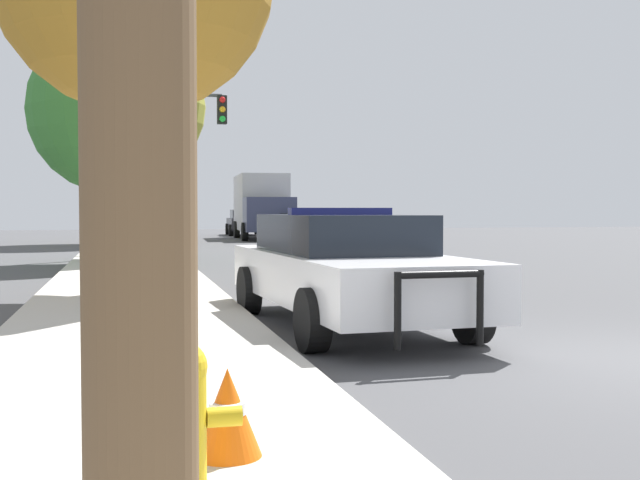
% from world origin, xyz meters
% --- Properties ---
extents(sidewalk_left, '(3.00, 110.00, 0.13)m').
position_xyz_m(sidewalk_left, '(-5.10, 0.00, 0.07)').
color(sidewalk_left, '#BCB7AD').
rests_on(sidewalk_left, ground_plane).
extents(police_car, '(2.30, 5.39, 1.51)m').
position_xyz_m(police_car, '(-2.47, 3.11, 0.76)').
color(police_car, white).
rests_on(police_car, ground_plane).
extents(fire_hydrant, '(0.59, 0.26, 0.72)m').
position_xyz_m(fire_hydrant, '(-4.92, -2.75, 0.51)').
color(fire_hydrant, gold).
rests_on(fire_hydrant, sidewalk_left).
extents(traffic_light, '(3.11, 0.35, 5.13)m').
position_xyz_m(traffic_light, '(-3.85, 18.90, 3.71)').
color(traffic_light, '#424247').
rests_on(traffic_light, sidewalk_left).
extents(car_background_distant, '(2.16, 4.46, 1.49)m').
position_xyz_m(car_background_distant, '(1.53, 39.65, 0.78)').
color(car_background_distant, black).
rests_on(car_background_distant, ground_plane).
extents(car_background_oncoming, '(2.10, 4.17, 1.33)m').
position_xyz_m(car_background_oncoming, '(2.50, 29.72, 0.72)').
color(car_background_oncoming, '#474C51').
rests_on(car_background_oncoming, ground_plane).
extents(box_truck, '(2.84, 7.26, 3.27)m').
position_xyz_m(box_truck, '(1.60, 33.77, 1.72)').
color(box_truck, '#333856').
rests_on(box_truck, ground_plane).
extents(tree_sidewalk_mid, '(4.51, 4.51, 6.31)m').
position_xyz_m(tree_sidewalk_mid, '(-5.50, 15.88, 4.16)').
color(tree_sidewalk_mid, '#4C3823').
rests_on(tree_sidewalk_mid, sidewalk_left).
extents(tree_sidewalk_far, '(6.19, 6.19, 8.97)m').
position_xyz_m(tree_sidewalk_far, '(-4.77, 29.25, 6.00)').
color(tree_sidewalk_far, brown).
rests_on(tree_sidewalk_far, sidewalk_left).
extents(traffic_cone, '(0.38, 0.38, 0.49)m').
position_xyz_m(traffic_cone, '(-4.64, -2.31, 0.37)').
color(traffic_cone, orange).
rests_on(traffic_cone, sidewalk_left).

